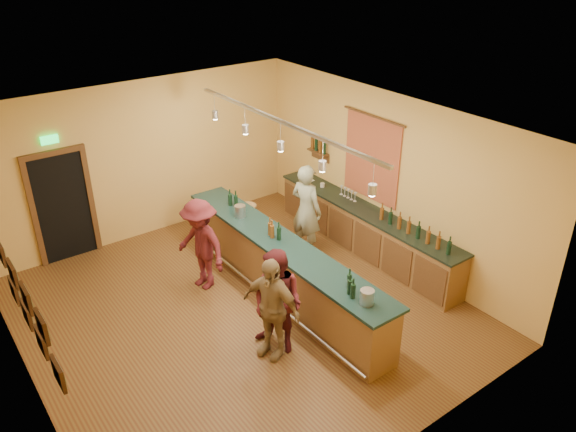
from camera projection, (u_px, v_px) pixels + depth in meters
floor at (241, 311)px, 9.40m from camera, size 7.00×7.00×0.00m
ceiling at (233, 128)px, 7.93m from camera, size 6.50×7.00×0.02m
wall_back at (144, 160)px, 11.17m from camera, size 6.50×0.02×3.20m
wall_front at (406, 349)px, 6.16m from camera, size 6.50×0.02×3.20m
wall_left at (14, 301)px, 6.94m from camera, size 0.02×7.00×3.20m
wall_right at (387, 178)px, 10.38m from camera, size 0.02×7.00×3.20m
doorway at (62, 204)px, 10.46m from camera, size 1.15×0.09×2.48m
tapestry at (372, 159)px, 10.54m from camera, size 0.03×1.40×1.60m
bottle_shelf at (319, 147)px, 11.67m from camera, size 0.17×0.55×0.54m
picture_grid at (28, 306)px, 6.27m from camera, size 0.06×2.20×0.70m
back_counter at (365, 231)px, 10.87m from camera, size 0.60×4.55×1.27m
tasting_bar at (281, 265)px, 9.56m from camera, size 0.74×5.10×1.38m
pendant_track at (281, 131)px, 8.47m from camera, size 0.11×4.60×0.50m
bartender at (306, 210)px, 10.70m from camera, size 0.59×0.76×1.84m
customer_a at (278, 302)px, 8.22m from camera, size 0.87×0.98×1.68m
customer_b at (271, 308)px, 8.11m from camera, size 0.71×1.04×1.65m
customer_c at (201, 245)px, 9.69m from camera, size 0.85×1.20×1.69m
bar_stool at (247, 212)px, 11.32m from camera, size 0.37×0.37×0.76m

